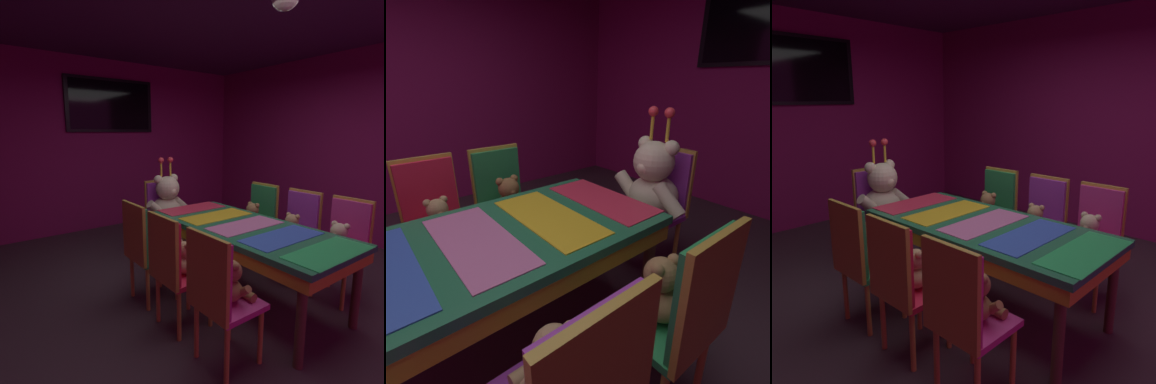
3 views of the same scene
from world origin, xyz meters
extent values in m
plane|color=#3F2D38|center=(0.00, 0.00, 0.00)|extent=(7.90, 7.90, 0.00)
cube|color=#8C1959|center=(0.00, 3.20, 1.40)|extent=(5.20, 0.12, 2.80)
cube|color=#8C1959|center=(2.60, 0.00, 1.40)|extent=(0.12, 6.40, 2.80)
cube|color=#26724C|center=(0.00, 0.00, 0.71)|extent=(0.90, 2.00, 0.05)
cube|color=gold|center=(0.00, 0.00, 0.64)|extent=(0.88, 1.96, 0.10)
cylinder|color=#4C3826|center=(0.38, 0.90, 0.34)|extent=(0.07, 0.07, 0.69)
cylinder|color=#4C3826|center=(0.38, -0.90, 0.34)|extent=(0.07, 0.07, 0.69)
cylinder|color=#4C3826|center=(-0.38, 0.90, 0.34)|extent=(0.07, 0.07, 0.69)
cylinder|color=#4C3826|center=(-0.38, -0.90, 0.34)|extent=(0.07, 0.07, 0.69)
cube|color=green|center=(0.00, -0.85, 0.74)|extent=(0.77, 0.32, 0.01)
cube|color=blue|center=(0.00, -0.42, 0.74)|extent=(0.77, 0.32, 0.01)
cube|color=pink|center=(0.00, 0.00, 0.74)|extent=(0.77, 0.32, 0.01)
cube|color=yellow|center=(0.00, 0.42, 0.74)|extent=(0.77, 0.32, 0.01)
cube|color=#E52D4C|center=(0.00, 0.85, 0.74)|extent=(0.77, 0.32, 0.01)
cube|color=#CC338C|center=(-0.73, -0.55, 0.44)|extent=(0.40, 0.40, 0.04)
cube|color=#CC338C|center=(-0.91, -0.55, 0.71)|extent=(0.05, 0.38, 0.50)
cube|color=gold|center=(-0.93, -0.55, 0.71)|extent=(0.03, 0.41, 0.55)
cylinder|color=gold|center=(-0.57, -0.39, 0.21)|extent=(0.04, 0.04, 0.42)
cylinder|color=gold|center=(-0.57, -0.71, 0.21)|extent=(0.04, 0.04, 0.42)
cylinder|color=gold|center=(-0.89, -0.39, 0.21)|extent=(0.04, 0.04, 0.42)
cylinder|color=gold|center=(-0.89, -0.71, 0.21)|extent=(0.04, 0.04, 0.42)
ellipsoid|color=olive|center=(-0.73, -0.55, 0.54)|extent=(0.19, 0.19, 0.15)
sphere|color=olive|center=(-0.71, -0.55, 0.68)|extent=(0.15, 0.15, 0.15)
sphere|color=#AE7747|center=(-0.66, -0.55, 0.67)|extent=(0.06, 0.06, 0.06)
sphere|color=olive|center=(-0.73, -0.50, 0.74)|extent=(0.06, 0.06, 0.06)
sphere|color=olive|center=(-0.73, -0.61, 0.74)|extent=(0.06, 0.06, 0.06)
cylinder|color=olive|center=(-0.69, -0.46, 0.56)|extent=(0.05, 0.13, 0.13)
cylinder|color=olive|center=(-0.69, -0.65, 0.56)|extent=(0.05, 0.13, 0.13)
cylinder|color=olive|center=(-0.61, -0.50, 0.49)|extent=(0.06, 0.14, 0.06)
cylinder|color=olive|center=(-0.61, -0.60, 0.49)|extent=(0.06, 0.14, 0.06)
cube|color=red|center=(-0.73, -0.01, 0.44)|extent=(0.40, 0.40, 0.04)
cube|color=red|center=(-0.91, -0.01, 0.71)|extent=(0.05, 0.38, 0.50)
cube|color=gold|center=(-0.93, -0.01, 0.71)|extent=(0.03, 0.41, 0.55)
cylinder|color=gold|center=(-0.57, 0.15, 0.21)|extent=(0.04, 0.04, 0.42)
cylinder|color=gold|center=(-0.57, -0.17, 0.21)|extent=(0.04, 0.04, 0.42)
cylinder|color=gold|center=(-0.89, 0.15, 0.21)|extent=(0.04, 0.04, 0.42)
cylinder|color=gold|center=(-0.89, -0.17, 0.21)|extent=(0.04, 0.04, 0.42)
ellipsoid|color=tan|center=(-0.73, -0.01, 0.54)|extent=(0.17, 0.17, 0.14)
sphere|color=tan|center=(-0.71, -0.01, 0.66)|extent=(0.14, 0.14, 0.14)
sphere|color=tan|center=(-0.66, -0.01, 0.65)|extent=(0.05, 0.05, 0.05)
sphere|color=tan|center=(-0.73, 0.05, 0.72)|extent=(0.05, 0.05, 0.05)
sphere|color=tan|center=(-0.73, -0.06, 0.72)|extent=(0.05, 0.05, 0.05)
cylinder|color=tan|center=(-0.69, 0.08, 0.55)|extent=(0.05, 0.12, 0.12)
cylinder|color=tan|center=(-0.69, -0.09, 0.55)|extent=(0.05, 0.12, 0.12)
cylinder|color=tan|center=(-0.61, 0.04, 0.49)|extent=(0.06, 0.13, 0.06)
cylinder|color=tan|center=(-0.61, -0.05, 0.49)|extent=(0.06, 0.13, 0.06)
cube|color=#268C4C|center=(-0.71, 0.52, 0.44)|extent=(0.40, 0.40, 0.04)
cube|color=#268C4C|center=(-0.89, 0.52, 0.71)|extent=(0.05, 0.38, 0.50)
cube|color=gold|center=(-0.91, 0.52, 0.71)|extent=(0.03, 0.41, 0.55)
cylinder|color=gold|center=(-0.55, 0.68, 0.21)|extent=(0.04, 0.04, 0.42)
cylinder|color=gold|center=(-0.55, 0.36, 0.21)|extent=(0.04, 0.04, 0.42)
cylinder|color=gold|center=(-0.87, 0.68, 0.21)|extent=(0.04, 0.04, 0.42)
cylinder|color=gold|center=(-0.87, 0.36, 0.21)|extent=(0.04, 0.04, 0.42)
ellipsoid|color=olive|center=(-0.71, 0.52, 0.55)|extent=(0.20, 0.20, 0.16)
sphere|color=olive|center=(-0.69, 0.52, 0.70)|extent=(0.16, 0.16, 0.16)
sphere|color=#AE7747|center=(-0.64, 0.52, 0.68)|extent=(0.06, 0.06, 0.06)
sphere|color=olive|center=(-0.71, 0.58, 0.76)|extent=(0.06, 0.06, 0.06)
sphere|color=olive|center=(-0.71, 0.46, 0.76)|extent=(0.06, 0.06, 0.06)
cylinder|color=olive|center=(-0.67, 0.62, 0.57)|extent=(0.06, 0.14, 0.14)
cylinder|color=olive|center=(-0.67, 0.42, 0.57)|extent=(0.06, 0.14, 0.14)
cylinder|color=olive|center=(-0.58, 0.57, 0.49)|extent=(0.07, 0.15, 0.07)
cylinder|color=olive|center=(-0.58, 0.46, 0.49)|extent=(0.07, 0.15, 0.07)
cube|color=#CC338C|center=(0.72, -0.55, 0.44)|extent=(0.40, 0.40, 0.04)
cube|color=#CC338C|center=(0.90, -0.55, 0.71)|extent=(0.05, 0.38, 0.50)
cube|color=gold|center=(0.92, -0.55, 0.71)|extent=(0.03, 0.41, 0.55)
cylinder|color=gold|center=(0.88, -0.39, 0.21)|extent=(0.04, 0.04, 0.42)
cylinder|color=gold|center=(0.88, -0.71, 0.21)|extent=(0.04, 0.04, 0.42)
cylinder|color=gold|center=(0.56, -0.39, 0.21)|extent=(0.04, 0.04, 0.42)
cylinder|color=gold|center=(0.56, -0.71, 0.21)|extent=(0.04, 0.04, 0.42)
ellipsoid|color=beige|center=(0.72, -0.55, 0.55)|extent=(0.20, 0.20, 0.16)
sphere|color=beige|center=(0.70, -0.55, 0.69)|extent=(0.16, 0.16, 0.16)
sphere|color=#FDDCAD|center=(0.65, -0.55, 0.68)|extent=(0.06, 0.06, 0.06)
sphere|color=beige|center=(0.72, -0.61, 0.75)|extent=(0.06, 0.06, 0.06)
sphere|color=beige|center=(0.72, -0.49, 0.75)|extent=(0.06, 0.06, 0.06)
cylinder|color=beige|center=(0.68, -0.64, 0.56)|extent=(0.05, 0.14, 0.13)
cylinder|color=beige|center=(0.68, -0.45, 0.56)|extent=(0.05, 0.14, 0.13)
cylinder|color=beige|center=(0.59, -0.60, 0.49)|extent=(0.07, 0.15, 0.07)
cylinder|color=beige|center=(0.59, -0.49, 0.49)|extent=(0.07, 0.15, 0.07)
cube|color=purple|center=(0.71, -0.02, 0.44)|extent=(0.40, 0.40, 0.04)
cube|color=purple|center=(0.89, -0.02, 0.71)|extent=(0.05, 0.38, 0.50)
cube|color=gold|center=(0.92, -0.02, 0.71)|extent=(0.03, 0.41, 0.55)
cylinder|color=gold|center=(0.87, 0.14, 0.21)|extent=(0.04, 0.04, 0.42)
cylinder|color=gold|center=(0.87, -0.18, 0.21)|extent=(0.04, 0.04, 0.42)
cylinder|color=gold|center=(0.55, 0.14, 0.21)|extent=(0.04, 0.04, 0.42)
cylinder|color=gold|center=(0.55, -0.18, 0.21)|extent=(0.04, 0.04, 0.42)
ellipsoid|color=tan|center=(0.71, -0.02, 0.54)|extent=(0.18, 0.18, 0.15)
sphere|color=tan|center=(0.70, -0.02, 0.67)|extent=(0.15, 0.15, 0.15)
sphere|color=tan|center=(0.65, -0.02, 0.66)|extent=(0.05, 0.05, 0.05)
sphere|color=tan|center=(0.71, -0.07, 0.73)|extent=(0.05, 0.05, 0.05)
sphere|color=tan|center=(0.71, 0.04, 0.73)|extent=(0.05, 0.05, 0.05)
cylinder|color=tan|center=(0.68, -0.11, 0.56)|extent=(0.05, 0.13, 0.12)
cylinder|color=tan|center=(0.68, 0.07, 0.56)|extent=(0.05, 0.13, 0.12)
cylinder|color=tan|center=(0.59, -0.07, 0.49)|extent=(0.06, 0.14, 0.06)
cylinder|color=tan|center=(0.59, 0.03, 0.49)|extent=(0.06, 0.14, 0.06)
cube|color=#268C4C|center=(0.71, 0.55, 0.44)|extent=(0.40, 0.40, 0.04)
cube|color=#268C4C|center=(0.89, 0.55, 0.71)|extent=(0.05, 0.38, 0.50)
cube|color=gold|center=(0.92, 0.55, 0.71)|extent=(0.03, 0.41, 0.55)
cylinder|color=gold|center=(0.87, 0.71, 0.21)|extent=(0.04, 0.04, 0.42)
cylinder|color=gold|center=(0.87, 0.39, 0.21)|extent=(0.04, 0.04, 0.42)
cylinder|color=gold|center=(0.55, 0.71, 0.21)|extent=(0.04, 0.04, 0.42)
cylinder|color=gold|center=(0.55, 0.39, 0.21)|extent=(0.04, 0.04, 0.42)
ellipsoid|color=#9E7247|center=(0.71, 0.55, 0.55)|extent=(0.19, 0.19, 0.16)
sphere|color=#9E7247|center=(0.70, 0.55, 0.69)|extent=(0.16, 0.16, 0.16)
sphere|color=tan|center=(0.64, 0.55, 0.67)|extent=(0.06, 0.06, 0.06)
sphere|color=#9E7247|center=(0.71, 0.49, 0.74)|extent=(0.06, 0.06, 0.06)
sphere|color=#9E7247|center=(0.71, 0.61, 0.74)|extent=(0.06, 0.06, 0.06)
cylinder|color=#9E7247|center=(0.67, 0.45, 0.56)|extent=(0.05, 0.14, 0.13)
cylinder|color=#9E7247|center=(0.67, 0.65, 0.56)|extent=(0.05, 0.14, 0.13)
cylinder|color=#9E7247|center=(0.59, 0.50, 0.49)|extent=(0.07, 0.15, 0.07)
cylinder|color=#9E7247|center=(0.59, 0.60, 0.49)|extent=(0.07, 0.15, 0.07)
cube|color=purple|center=(0.00, 1.42, 0.44)|extent=(0.40, 0.40, 0.04)
cube|color=purple|center=(0.00, 1.60, 0.71)|extent=(0.38, 0.05, 0.50)
cube|color=gold|center=(0.00, 1.62, 0.71)|extent=(0.41, 0.03, 0.55)
cylinder|color=gold|center=(0.16, 1.58, 0.21)|extent=(0.04, 0.04, 0.42)
cylinder|color=gold|center=(0.16, 1.26, 0.21)|extent=(0.04, 0.04, 0.42)
cylinder|color=gold|center=(-0.16, 1.58, 0.21)|extent=(0.04, 0.04, 0.42)
cylinder|color=gold|center=(-0.16, 1.26, 0.21)|extent=(0.04, 0.04, 0.42)
ellipsoid|color=beige|center=(0.00, 1.42, 0.63)|extent=(0.38, 0.38, 0.31)
sphere|color=beige|center=(0.00, 1.39, 0.91)|extent=(0.31, 0.31, 0.31)
sphere|color=#FFF2C8|center=(0.00, 1.28, 0.88)|extent=(0.12, 0.12, 0.12)
sphere|color=beige|center=(0.12, 1.42, 1.02)|extent=(0.12, 0.12, 0.12)
sphere|color=beige|center=(-0.12, 1.42, 1.02)|extent=(0.12, 0.12, 0.12)
cylinder|color=beige|center=(0.19, 1.34, 0.66)|extent=(0.27, 0.11, 0.25)
cylinder|color=beige|center=(-0.19, 1.34, 0.66)|extent=(0.27, 0.11, 0.25)
cylinder|color=beige|center=(0.10, 1.17, 0.53)|extent=(0.29, 0.13, 0.13)
cylinder|color=beige|center=(-0.10, 1.17, 0.53)|extent=(0.29, 0.13, 0.13)
cylinder|color=gold|center=(0.07, 1.42, 1.16)|extent=(0.02, 0.02, 0.21)
sphere|color=#E5333F|center=(0.07, 1.42, 1.27)|extent=(0.07, 0.07, 0.07)
cylinder|color=gold|center=(-0.07, 1.42, 1.16)|extent=(0.02, 0.02, 0.21)
sphere|color=#E5333F|center=(-0.07, 1.42, 1.27)|extent=(0.07, 0.07, 0.07)
cube|color=black|center=(0.00, 3.11, 2.05)|extent=(1.48, 0.05, 0.86)
cube|color=black|center=(0.00, 3.08, 2.05)|extent=(1.37, 0.01, 0.77)
camera|label=1|loc=(-2.13, -2.01, 1.62)|focal=29.48mm
camera|label=2|loc=(1.29, -0.40, 1.48)|focal=27.19mm
camera|label=3|loc=(-2.16, -1.82, 1.70)|focal=35.10mm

